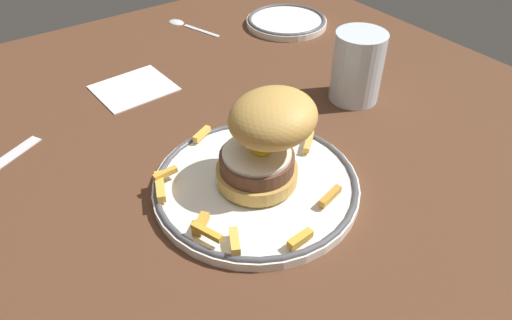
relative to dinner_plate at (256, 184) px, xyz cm
name	(u,v)px	position (x,y,z in cm)	size (l,w,h in cm)	color
ground_plane	(259,179)	(-3.02, 2.70, -2.84)	(116.80, 104.36, 4.00)	#53321F
dinner_plate	(256,184)	(0.00, 0.00, 0.00)	(25.16, 25.16, 1.60)	white
burger	(266,138)	(0.39, 1.12, 6.80)	(14.07, 14.28, 12.05)	tan
fries_pile	(232,195)	(1.06, -4.18, 1.31)	(23.61, 23.19, 1.43)	#E8B74A
water_glass	(357,71)	(-8.26, 24.78, 3.82)	(7.68, 7.68, 10.82)	silver
side_plate	(286,21)	(-36.31, 33.68, 0.00)	(16.36, 16.36, 1.60)	white
spoon	(181,23)	(-49.18, 16.32, -0.48)	(13.18, 5.68, 0.90)	silver
napkin	(134,87)	(-31.07, -2.31, -0.64)	(10.43, 11.78, 0.40)	white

